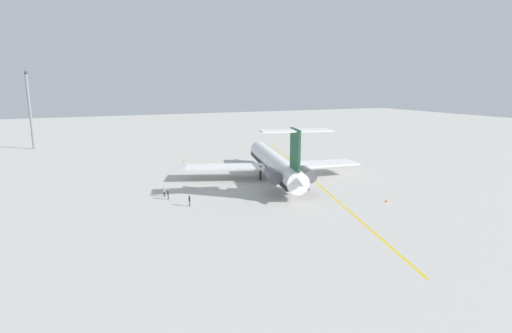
{
  "coord_description": "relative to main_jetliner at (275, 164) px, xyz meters",
  "views": [
    {
      "loc": [
        -72.3,
        41.02,
        18.65
      ],
      "look_at": [
        -1.83,
        9.58,
        2.74
      ],
      "focal_mm": 28.11,
      "sensor_mm": 36.0,
      "label": 1
    }
  ],
  "objects": [
    {
      "name": "safety_cone_wingtip",
      "position": [
        -21.26,
        -9.35,
        -2.91
      ],
      "size": [
        0.4,
        0.4,
        0.55
      ],
      "primitive_type": "cone",
      "color": "#EA590F",
      "rests_on": "ground"
    },
    {
      "name": "safety_cone_nose",
      "position": [
        26.1,
        11.94,
        -2.91
      ],
      "size": [
        0.4,
        0.4,
        0.55
      ],
      "primitive_type": "cone",
      "color": "#EA590F",
      "rests_on": "ground"
    },
    {
      "name": "ground_crew_portside",
      "position": [
        -10.53,
        20.24,
        -2.08
      ],
      "size": [
        0.44,
        0.28,
        1.75
      ],
      "rotation": [
        0.0,
        0.0,
        4.64
      ],
      "color": "black",
      "rests_on": "ground"
    },
    {
      "name": "main_jetliner",
      "position": [
        0.0,
        0.0,
        0.0
      ],
      "size": [
        39.61,
        35.41,
        11.68
      ],
      "rotation": [
        0.0,
        0.0,
        -0.24
      ],
      "color": "white",
      "rests_on": "ground"
    },
    {
      "name": "light_mast",
      "position": [
        63.48,
        47.39,
        9.15
      ],
      "size": [
        4.0,
        0.7,
        22.29
      ],
      "color": "slate",
      "rests_on": "ground"
    },
    {
      "name": "ground",
      "position": [
        2.92,
        -5.85,
        -3.19
      ],
      "size": [
        364.57,
        364.57,
        0.0
      ],
      "primitive_type": "plane",
      "color": "#B7B5AD"
    },
    {
      "name": "ground_crew_near_tail",
      "position": [
        -3.48,
        22.71,
        -2.06
      ],
      "size": [
        0.28,
        0.41,
        1.77
      ],
      "rotation": [
        0.0,
        0.0,
        3.58
      ],
      "color": "black",
      "rests_on": "ground"
    },
    {
      "name": "taxiway_centreline",
      "position": [
        1.09,
        -8.11,
        -3.18
      ],
      "size": [
        88.98,
        26.88,
        0.01
      ],
      "primitive_type": "cube",
      "rotation": [
        0.0,
        0.0,
        -0.29
      ],
      "color": "gold",
      "rests_on": "ground"
    },
    {
      "name": "ground_crew_near_nose",
      "position": [
        -5.47,
        22.51,
        -2.07
      ],
      "size": [
        0.4,
        0.28,
        1.76
      ],
      "rotation": [
        0.0,
        0.0,
        4.2
      ],
      "color": "black",
      "rests_on": "ground"
    }
  ]
}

